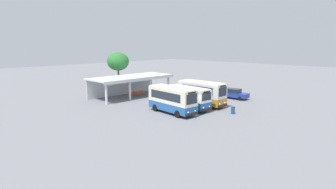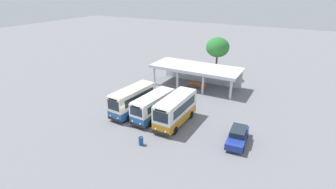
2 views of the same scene
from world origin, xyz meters
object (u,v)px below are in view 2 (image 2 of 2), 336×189
Objects in this scene: city_bus_nearest_orange at (133,99)px; waiting_chair_middle_seat at (196,85)px; waiting_chair_second_from_end at (192,84)px; waiting_chair_far_end_seat at (205,87)px; waiting_chair_fourth_seat at (199,85)px; city_bus_middle_cream at (176,109)px; waiting_chair_end_by_column at (189,84)px; parked_car_flank at (238,136)px; waiting_chair_fifth_seat at (202,86)px; city_bus_second_in_row at (153,105)px; litter_bin_apron at (141,141)px.

waiting_chair_middle_seat is at bearing 73.61° from city_bus_nearest_orange.
waiting_chair_second_from_end is 2.23m from waiting_chair_far_end_seat.
waiting_chair_second_from_end is 1.11m from waiting_chair_fourth_seat.
city_bus_middle_cream reaches higher than waiting_chair_middle_seat.
waiting_chair_end_by_column is 1.00× the size of waiting_chair_middle_seat.
city_bus_middle_cream is at bearing 175.32° from parked_car_flank.
city_bus_nearest_orange is 8.39× the size of waiting_chair_middle_seat.
waiting_chair_fifth_seat is at bearing -0.23° from waiting_chair_fourth_seat.
waiting_chair_fifth_seat is at bearing -0.73° from waiting_chair_end_by_column.
waiting_chair_fifth_seat is at bearing -5.38° from waiting_chair_middle_seat.
waiting_chair_fifth_seat is 1.00× the size of waiting_chair_far_end_seat.
city_bus_second_in_row is 8.04× the size of waiting_chair_fourth_seat.
litter_bin_apron is (1.51, -17.93, -0.07)m from waiting_chair_middle_seat.
city_bus_nearest_orange reaches higher than waiting_chair_second_from_end.
city_bus_second_in_row is at bearing 176.62° from parked_car_flank.
litter_bin_apron is (5.09, -5.77, -1.38)m from city_bus_nearest_orange.
waiting_chair_middle_seat is 0.57m from waiting_chair_fourth_seat.
waiting_chair_far_end_seat is (2.78, -0.02, 0.00)m from waiting_chair_end_by_column.
city_bus_second_in_row is at bearing -89.77° from waiting_chair_second_from_end.
city_bus_middle_cream is 12.68m from waiting_chair_end_by_column.
waiting_chair_second_from_end is at bearing 96.61° from litter_bin_apron.
parked_car_flank is at bearing -56.15° from waiting_chair_far_end_seat.
litter_bin_apron is (2.07, -17.87, -0.07)m from waiting_chair_second_from_end.
parked_car_flank is 15.26m from waiting_chair_far_end_seat.
litter_bin_apron is (-8.66, -5.16, -0.37)m from parked_car_flank.
city_bus_nearest_orange is at bearing 131.41° from litter_bin_apron.
city_bus_nearest_orange reaches higher than waiting_chair_middle_seat.
waiting_chair_fourth_seat is 0.56m from waiting_chair_fifth_seat.
waiting_chair_second_from_end is at bearing 130.16° from parked_car_flank.
city_bus_second_in_row is 12.29m from waiting_chair_far_end_seat.
parked_car_flank is at bearing -48.35° from waiting_chair_end_by_column.
waiting_chair_far_end_seat is (1.67, -0.09, 0.00)m from waiting_chair_middle_seat.
litter_bin_apron reaches higher than waiting_chair_fourth_seat.
city_bus_second_in_row is 1.48× the size of parked_car_flank.
waiting_chair_far_end_seat is at bearing -0.34° from waiting_chair_end_by_column.
city_bus_second_in_row is 12.13m from waiting_chair_fourth_seat.
city_bus_second_in_row is 12.20m from waiting_chair_middle_seat.
city_bus_second_in_row is at bearing -92.40° from waiting_chair_middle_seat.
waiting_chair_fifth_seat is at bearing -1.77° from waiting_chair_second_from_end.
waiting_chair_middle_seat is 1.67m from waiting_chair_far_end_seat.
waiting_chair_end_by_column is (-3.67, 12.06, -1.37)m from city_bus_middle_cream.
waiting_chair_middle_seat is (-2.56, 12.14, -1.37)m from city_bus_middle_cream.
waiting_chair_end_by_column and waiting_chair_fourth_seat have the same top height.
city_bus_nearest_orange reaches higher than city_bus_second_in_row.
city_bus_second_in_row reaches higher than parked_car_flank.
waiting_chair_end_by_column is 1.00× the size of waiting_chair_far_end_seat.
waiting_chair_middle_seat is 1.12m from waiting_chair_fifth_seat.
city_bus_middle_cream is at bearing -85.79° from waiting_chair_far_end_seat.
city_bus_second_in_row reaches higher than waiting_chair_far_end_seat.
waiting_chair_fourth_seat is at bearing -2.54° from waiting_chair_second_from_end.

